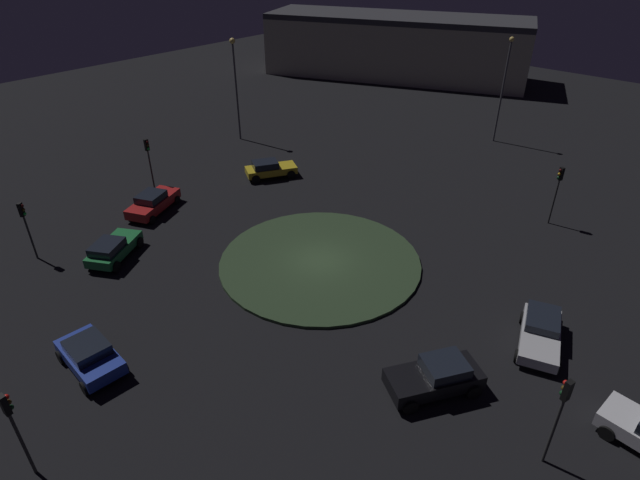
{
  "coord_description": "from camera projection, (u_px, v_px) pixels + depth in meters",
  "views": [
    {
      "loc": [
        -20.37,
        -17.9,
        18.36
      ],
      "look_at": [
        0.0,
        0.0,
        1.69
      ],
      "focal_mm": 29.0,
      "sensor_mm": 36.0,
      "label": 1
    }
  ],
  "objects": [
    {
      "name": "car_silver",
      "position": [
        541.0,
        332.0,
        26.11
      ],
      "size": [
        4.7,
        3.13,
        1.31
      ],
      "rotation": [
        0.0,
        0.0,
        3.46
      ],
      "color": "silver",
      "rests_on": "ground_plane"
    },
    {
      "name": "traffic_light_south",
      "position": [
        561.0,
        406.0,
        19.04
      ],
      "size": [
        0.35,
        0.39,
        4.46
      ],
      "rotation": [
        0.0,
        0.0,
        1.28
      ],
      "color": "#2D2D2D",
      "rests_on": "ground_plane"
    },
    {
      "name": "car_black",
      "position": [
        436.0,
        376.0,
        23.41
      ],
      "size": [
        4.64,
        3.89,
        1.62
      ],
      "rotation": [
        0.0,
        0.0,
        2.57
      ],
      "color": "black",
      "rests_on": "ground_plane"
    },
    {
      "name": "car_blue",
      "position": [
        90.0,
        355.0,
        24.63
      ],
      "size": [
        2.35,
        3.98,
        1.52
      ],
      "rotation": [
        0.0,
        0.0,
        1.5
      ],
      "color": "#1E38A5",
      "rests_on": "ground_plane"
    },
    {
      "name": "traffic_light_north",
      "position": [
        149.0,
        155.0,
        39.75
      ],
      "size": [
        0.31,
        0.36,
        4.39
      ],
      "rotation": [
        0.0,
        0.0,
        -1.51
      ],
      "color": "#2D2D2D",
      "rests_on": "ground_plane"
    },
    {
      "name": "streetlamp_northeast",
      "position": [
        235.0,
        77.0,
        48.29
      ],
      "size": [
        0.52,
        0.52,
        9.54
      ],
      "color": "#4C4C51",
      "rests_on": "ground_plane"
    },
    {
      "name": "traffic_light_southeast",
      "position": [
        558.0,
        184.0,
        35.43
      ],
      "size": [
        0.4,
        0.37,
        4.3
      ],
      "rotation": [
        0.0,
        0.0,
        2.59
      ],
      "color": "#2D2D2D",
      "rests_on": "ground_plane"
    },
    {
      "name": "traffic_light_west",
      "position": [
        12.0,
        419.0,
        18.65
      ],
      "size": [
        0.36,
        0.31,
        4.31
      ],
      "rotation": [
        0.0,
        0.0,
        0.07
      ],
      "color": "#2D2D2D",
      "rests_on": "ground_plane"
    },
    {
      "name": "traffic_light_northwest",
      "position": [
        25.0,
        220.0,
        31.68
      ],
      "size": [
        0.38,
        0.39,
        3.98
      ],
      "rotation": [
        0.0,
        0.0,
        -0.88
      ],
      "color": "#2D2D2D",
      "rests_on": "ground_plane"
    },
    {
      "name": "streetlamp_east",
      "position": [
        504.0,
        81.0,
        47.99
      ],
      "size": [
        0.45,
        0.45,
        9.75
      ],
      "color": "#4C4C51",
      "rests_on": "ground_plane"
    },
    {
      "name": "car_green",
      "position": [
        113.0,
        249.0,
        32.7
      ],
      "size": [
        4.39,
        3.54,
        1.46
      ],
      "rotation": [
        0.0,
        0.0,
        0.52
      ],
      "color": "#1E7238",
      "rests_on": "ground_plane"
    },
    {
      "name": "store_building",
      "position": [
        396.0,
        46.0,
        70.55
      ],
      "size": [
        22.28,
        36.07,
        7.97
      ],
      "rotation": [
        0.0,
        0.0,
        1.95
      ],
      "color": "#B7B299",
      "rests_on": "ground_plane"
    },
    {
      "name": "car_red",
      "position": [
        153.0,
        202.0,
        38.15
      ],
      "size": [
        4.93,
        3.48,
        1.52
      ],
      "rotation": [
        0.0,
        0.0,
        0.4
      ],
      "color": "red",
      "rests_on": "ground_plane"
    },
    {
      "name": "ground_plane",
      "position": [
        320.0,
        263.0,
        32.72
      ],
      "size": [
        121.02,
        121.02,
        0.0
      ],
      "primitive_type": "plane",
      "color": "black"
    },
    {
      "name": "roundabout_island",
      "position": [
        320.0,
        261.0,
        32.67
      ],
      "size": [
        12.68,
        12.68,
        0.19
      ],
      "primitive_type": "cylinder",
      "color": "#2D4228",
      "rests_on": "ground_plane"
    },
    {
      "name": "car_yellow",
      "position": [
        270.0,
        169.0,
        43.35
      ],
      "size": [
        4.47,
        3.59,
        1.45
      ],
      "rotation": [
        0.0,
        0.0,
        -0.53
      ],
      "color": "gold",
      "rests_on": "ground_plane"
    }
  ]
}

